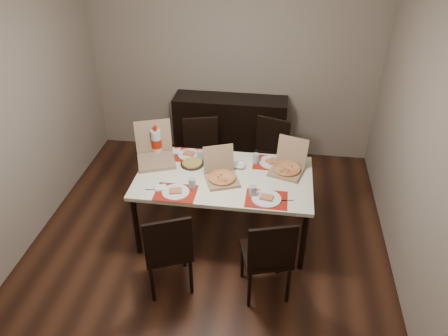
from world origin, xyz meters
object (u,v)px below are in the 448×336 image
Objects in this scene: dip_bowl at (239,166)px; soda_bottle at (156,142)px; sideboard at (230,129)px; chair_near_left at (168,249)px; chair_near_right at (268,255)px; chair_far_left at (202,153)px; chair_far_right at (269,153)px; pizza_box_center at (221,175)px; dining_table at (224,181)px.

dip_bowl is 0.95m from soda_bottle.
sideboard is at bearing 62.32° from soda_bottle.
chair_near_left is 1.00× the size of chair_near_right.
chair_far_right is (0.81, 0.10, 0.00)m from chair_far_left.
pizza_box_center reaches higher than sideboard.
sideboard is 1.69m from pizza_box_center.
sideboard reaches higher than dip_bowl.
dining_table is at bearing -22.92° from soda_bottle.
soda_bottle is (-0.78, 0.40, 0.09)m from pizza_box_center.
chair_near_right is at bearing -58.31° from dining_table.
chair_far_left reaches higher than dip_bowl.
dip_bowl is 0.38× the size of soda_bottle.
chair_far_right is at bearing 65.46° from chair_near_left.
dining_table is 1.94× the size of chair_far_right.
dip_bowl is at bearing -78.91° from sideboard.
dining_table is 1.94× the size of chair_near_left.
pizza_box_center is 3.35× the size of dip_bowl.
pizza_box_center is at bearing -114.52° from chair_far_right.
chair_near_left is at bearing -114.57° from pizza_box_center.
dining_table is 1.94× the size of chair_near_right.
pizza_box_center reaches higher than dining_table.
chair_near_left and chair_far_left have the same top height.
chair_near_right reaches higher than sideboard.
chair_far_right reaches higher than dining_table.
pizza_box_center is at bearing -106.10° from dining_table.
sideboard is at bearing 105.05° from chair_near_right.
dining_table is 0.99m from chair_near_right.
dip_bowl is at bearing 54.30° from dining_table.
dip_bowl is (0.14, 0.19, 0.08)m from dining_table.
sideboard is 0.83m from chair_far_left.
pizza_box_center reaches higher than chair_near_right.
chair_far_left is at bearing 118.91° from chair_near_right.
sideboard is 3.43× the size of pizza_box_center.
chair_near_right is 2.71× the size of soda_bottle.
dining_table is (0.14, -1.59, 0.23)m from sideboard.
chair_near_left is at bearing -90.00° from chair_far_left.
chair_near_left is at bearing -177.02° from chair_near_right.
chair_far_right is (-0.09, 1.73, 0.00)m from chair_near_right.
soda_bottle reaches higher than chair_far_right.
chair_far_left is at bearing 130.59° from dip_bowl.
dip_bowl is at bearing 110.25° from chair_near_right.
soda_bottle reaches higher than dining_table.
chair_near_right is at bearing 2.98° from chair_near_left.
chair_near_right is at bearing -61.09° from chair_far_left.
chair_far_right is at bearing 68.14° from dip_bowl.
soda_bottle reaches higher than chair_far_left.
chair_near_right is at bearing -69.75° from dip_bowl.
soda_bottle is at bearing 108.48° from chair_near_left.
soda_bottle is (-0.66, -1.25, 0.44)m from sideboard.
pizza_box_center reaches higher than chair_near_left.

